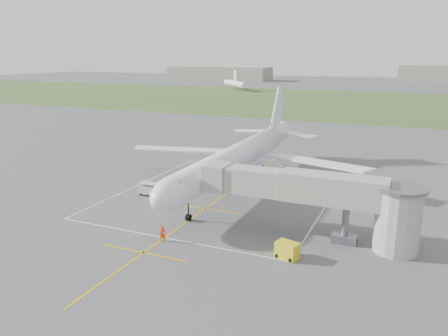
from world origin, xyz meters
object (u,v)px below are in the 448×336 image
at_px(ramp_worker_wing, 183,178).
at_px(ramp_worker_nose, 162,233).
at_px(jet_bridge, 325,197).
at_px(airliner, 237,158).
at_px(baggage_cart, 148,189).
at_px(gpu_unit, 287,250).

bearing_deg(ramp_worker_wing, ramp_worker_nose, 144.19).
bearing_deg(ramp_worker_nose, ramp_worker_wing, 92.20).
height_order(jet_bridge, ramp_worker_wing, jet_bridge).
height_order(airliner, jet_bridge, airliner).
bearing_deg(ramp_worker_nose, airliner, 70.00).
distance_m(airliner, ramp_worker_wing, 8.90).
relative_size(airliner, jet_bridge, 2.00).
distance_m(airliner, baggage_cart, 13.65).
bearing_deg(airliner, ramp_worker_nose, -89.30).
distance_m(gpu_unit, ramp_worker_nose, 13.26).
distance_m(baggage_cart, ramp_worker_wing, 6.99).
height_order(gpu_unit, baggage_cart, baggage_cart).
relative_size(jet_bridge, baggage_cart, 8.87).
xyz_separation_m(airliner, gpu_unit, (13.45, -20.10, -3.60)).
bearing_deg(baggage_cart, gpu_unit, -24.32).
bearing_deg(ramp_worker_wing, baggage_cart, 106.05).
bearing_deg(gpu_unit, ramp_worker_wing, 155.18).
relative_size(airliner, baggage_cart, 17.72).
bearing_deg(ramp_worker_nose, baggage_cart, 107.70).
relative_size(jet_bridge, ramp_worker_nose, 13.56).
bearing_deg(gpu_unit, airliner, 138.99).
bearing_deg(airliner, jet_bridge, -42.19).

